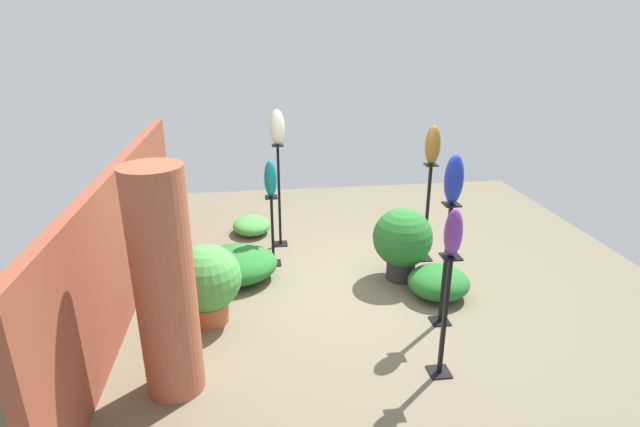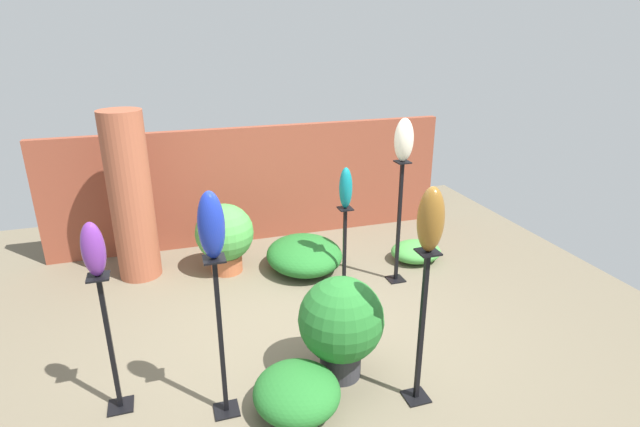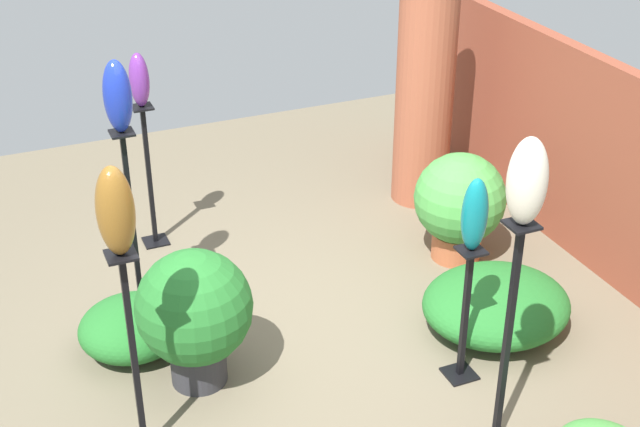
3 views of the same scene
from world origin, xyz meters
TOP-DOWN VIEW (x-y plane):
  - ground_plane at (0.00, 0.00)m, footprint 8.00×8.00m
  - brick_wall_back at (0.00, 2.56)m, footprint 5.60×0.12m
  - brick_pillar at (-1.61, 1.85)m, footprint 0.50×0.50m
  - pedestal_bronze at (0.62, -1.19)m, footprint 0.20×0.20m
  - pedestal_violet at (-1.74, -0.55)m, footprint 0.20×0.20m
  - pedestal_cobalt at (-0.92, -0.86)m, footprint 0.20×0.20m
  - pedestal_teal at (0.75, 0.88)m, footprint 0.20×0.20m
  - pedestal_ivory at (1.37, 0.75)m, footprint 0.20×0.20m
  - art_vase_bronze at (0.62, -1.19)m, footprint 0.20×0.20m
  - art_vase_violet at (-1.74, -0.55)m, footprint 0.17×0.15m
  - art_vase_cobalt at (-0.92, -0.86)m, footprint 0.19×0.19m
  - art_vase_teal at (0.75, 0.88)m, footprint 0.15×0.16m
  - art_vase_ivory at (1.37, 0.75)m, footprint 0.22×0.20m
  - potted_plant_mid_right at (0.12, -0.71)m, footprint 0.74×0.74m
  - potted_plant_front_right at (-0.57, 1.62)m, footprint 0.72×0.72m
  - foliage_bed_west at (0.39, 1.37)m, footprint 0.96×1.06m
  - foliage_bed_center at (-0.37, -1.03)m, footprint 0.70×0.73m

SIDE VIEW (x-z plane):
  - ground_plane at x=0.00m, z-range 0.00..0.00m
  - foliage_bed_center at x=-0.37m, z-range 0.00..0.36m
  - foliage_bed_west at x=0.39m, z-range 0.00..0.40m
  - pedestal_teal at x=0.75m, z-range -0.05..0.92m
  - potted_plant_front_right at x=-0.57m, z-range 0.05..0.94m
  - potted_plant_mid_right at x=0.12m, z-range 0.07..1.01m
  - pedestal_violet at x=-1.74m, z-range -0.05..1.16m
  - pedestal_bronze at x=0.62m, z-range -0.05..1.30m
  - pedestal_cobalt at x=-0.92m, z-range -0.05..1.32m
  - pedestal_ivory at x=1.37m, z-range -0.05..1.45m
  - brick_wall_back at x=0.00m, z-range 0.00..1.64m
  - brick_pillar at x=-1.61m, z-range 0.00..2.05m
  - art_vase_teal at x=0.75m, z-range 0.97..1.45m
  - art_vase_violet at x=-1.74m, z-range 1.21..1.63m
  - art_vase_bronze at x=0.62m, z-range 1.36..1.86m
  - art_vase_cobalt at x=-0.92m, z-range 1.37..1.88m
  - art_vase_ivory at x=1.37m, z-range 1.50..1.99m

